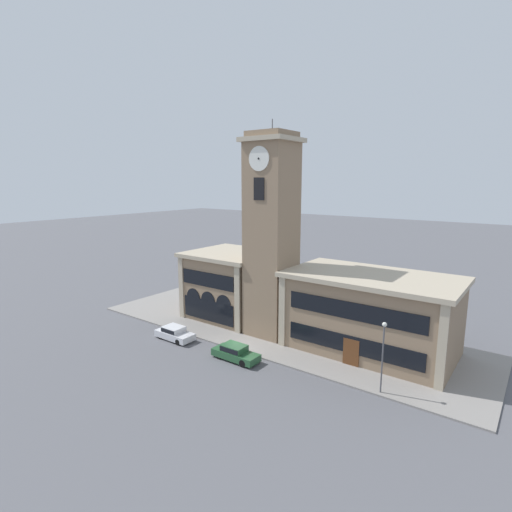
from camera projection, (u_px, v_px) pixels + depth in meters
The scene contains 8 objects.
ground_plane at pixel (238, 351), 39.29m from camera, with size 300.00×300.00×0.00m, color #56565B.
sidewalk_kerb at pixel (277, 329), 44.91m from camera, with size 44.06×14.24×0.15m.
clock_tower at pixel (271, 237), 41.87m from camera, with size 5.13×5.13×22.60m.
town_hall_left_wing at pixel (232, 284), 48.97m from camera, with size 10.11×9.37×8.05m.
town_hall_right_wing at pixel (370, 313), 38.80m from camera, with size 16.21×9.37×7.71m.
parked_car_near at pixel (175, 333), 42.15m from camera, with size 4.40×1.90×1.39m.
parked_car_mid at pixel (235, 352), 37.31m from camera, with size 4.67×1.77×1.45m.
street_lamp at pixel (383, 347), 30.71m from camera, with size 0.36×0.36×5.79m.
Camera 1 is at (23.35, -28.59, 16.53)m, focal length 28.00 mm.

